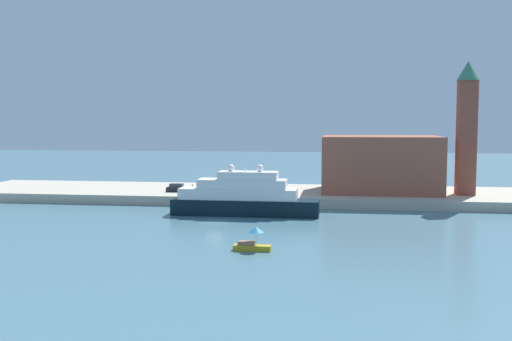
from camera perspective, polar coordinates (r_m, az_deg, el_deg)
ground at (r=88.10m, az=-4.00°, el=-5.04°), size 400.00×400.00×0.00m
quay_dock at (r=114.92m, az=-1.12°, el=-2.29°), size 110.00×23.41×1.71m
large_yacht at (r=94.86m, az=-1.23°, el=-2.61°), size 23.46×4.77×9.59m
small_motorboat at (r=69.34m, az=-0.32°, el=-6.80°), size 4.40×1.84×2.81m
harbor_building at (r=114.14m, az=11.84°, el=0.63°), size 21.52×15.90×10.45m
bell_tower at (r=113.05m, az=19.56°, el=4.29°), size 4.09×4.09×23.87m
parked_car at (r=112.69m, az=-7.55°, el=-1.70°), size 4.14×1.61×1.52m
person_figure at (r=108.89m, az=-6.11°, el=-1.82°), size 0.36×0.36×1.78m
mooring_bollard at (r=104.87m, az=-3.88°, el=-2.29°), size 0.51×0.51×0.80m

